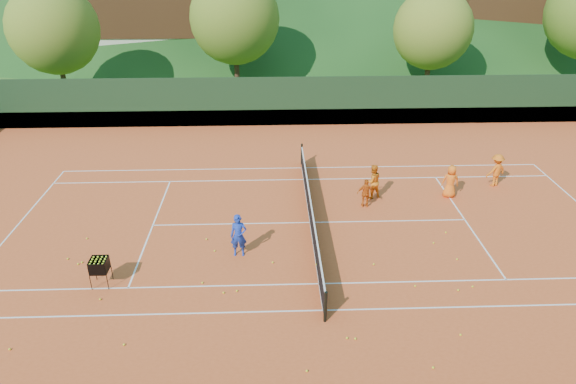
{
  "coord_description": "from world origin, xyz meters",
  "views": [
    {
      "loc": [
        -1.56,
        -18.12,
        10.58
      ],
      "look_at": [
        -0.91,
        0.0,
        1.43
      ],
      "focal_mm": 32.0,
      "sensor_mm": 36.0,
      "label": 1
    }
  ],
  "objects_px": {
    "coach": "(239,236)",
    "student_d": "(496,170)",
    "student_a": "(373,181)",
    "ball_hopper": "(99,266)",
    "student_c": "(450,181)",
    "student_b": "(366,193)",
    "chalet_right": "(509,0)",
    "tennis_net": "(311,212)"
  },
  "relations": [
    {
      "from": "coach",
      "to": "ball_hopper",
      "type": "bearing_deg",
      "value": -159.48
    },
    {
      "from": "student_b",
      "to": "tennis_net",
      "type": "height_order",
      "value": "student_b"
    },
    {
      "from": "student_d",
      "to": "chalet_right",
      "type": "bearing_deg",
      "value": -134.86
    },
    {
      "from": "student_c",
      "to": "tennis_net",
      "type": "xyz_separation_m",
      "value": [
        -6.37,
        -2.09,
        -0.26
      ]
    },
    {
      "from": "coach",
      "to": "student_d",
      "type": "xyz_separation_m",
      "value": [
        11.63,
        5.4,
        -0.04
      ]
    },
    {
      "from": "student_c",
      "to": "student_a",
      "type": "bearing_deg",
      "value": 6.35
    },
    {
      "from": "student_a",
      "to": "tennis_net",
      "type": "bearing_deg",
      "value": 17.82
    },
    {
      "from": "student_c",
      "to": "student_d",
      "type": "height_order",
      "value": "student_d"
    },
    {
      "from": "coach",
      "to": "tennis_net",
      "type": "relative_size",
      "value": 0.14
    },
    {
      "from": "coach",
      "to": "ball_hopper",
      "type": "xyz_separation_m",
      "value": [
        -4.52,
        -1.63,
        -0.07
      ]
    },
    {
      "from": "student_c",
      "to": "tennis_net",
      "type": "height_order",
      "value": "student_c"
    },
    {
      "from": "student_c",
      "to": "student_d",
      "type": "distance_m",
      "value": 2.7
    },
    {
      "from": "student_d",
      "to": "student_b",
      "type": "bearing_deg",
      "value": -6.06
    },
    {
      "from": "student_b",
      "to": "student_c",
      "type": "relative_size",
      "value": 0.85
    },
    {
      "from": "student_a",
      "to": "student_b",
      "type": "height_order",
      "value": "student_a"
    },
    {
      "from": "coach",
      "to": "tennis_net",
      "type": "bearing_deg",
      "value": 39.61
    },
    {
      "from": "ball_hopper",
      "to": "chalet_right",
      "type": "relative_size",
      "value": 0.08
    },
    {
      "from": "coach",
      "to": "student_d",
      "type": "distance_m",
      "value": 12.82
    },
    {
      "from": "student_d",
      "to": "ball_hopper",
      "type": "height_order",
      "value": "student_d"
    },
    {
      "from": "student_a",
      "to": "student_c",
      "type": "relative_size",
      "value": 1.04
    },
    {
      "from": "student_d",
      "to": "ball_hopper",
      "type": "relative_size",
      "value": 1.56
    },
    {
      "from": "student_b",
      "to": "ball_hopper",
      "type": "bearing_deg",
      "value": 32.5
    },
    {
      "from": "tennis_net",
      "to": "chalet_right",
      "type": "height_order",
      "value": "chalet_right"
    },
    {
      "from": "coach",
      "to": "student_a",
      "type": "relative_size",
      "value": 1.04
    },
    {
      "from": "ball_hopper",
      "to": "student_a",
      "type": "bearing_deg",
      "value": 30.58
    },
    {
      "from": "chalet_right",
      "to": "student_c",
      "type": "bearing_deg",
      "value": -116.03
    },
    {
      "from": "ball_hopper",
      "to": "chalet_right",
      "type": "bearing_deg",
      "value": 51.14
    },
    {
      "from": "student_d",
      "to": "student_c",
      "type": "bearing_deg",
      "value": 0.86
    },
    {
      "from": "coach",
      "to": "tennis_net",
      "type": "height_order",
      "value": "coach"
    },
    {
      "from": "student_b",
      "to": "chalet_right",
      "type": "xyz_separation_m",
      "value": [
        17.53,
        28.7,
        4.6
      ]
    },
    {
      "from": "coach",
      "to": "ball_hopper",
      "type": "distance_m",
      "value": 4.81
    },
    {
      "from": "student_d",
      "to": "student_a",
      "type": "bearing_deg",
      "value": -12.71
    },
    {
      "from": "student_c",
      "to": "student_d",
      "type": "bearing_deg",
      "value": -149.57
    },
    {
      "from": "coach",
      "to": "tennis_net",
      "type": "distance_m",
      "value": 3.59
    },
    {
      "from": "coach",
      "to": "student_a",
      "type": "height_order",
      "value": "coach"
    },
    {
      "from": "tennis_net",
      "to": "ball_hopper",
      "type": "bearing_deg",
      "value": -152.01
    },
    {
      "from": "tennis_net",
      "to": "student_c",
      "type": "bearing_deg",
      "value": 18.2
    },
    {
      "from": "chalet_right",
      "to": "student_d",
      "type": "bearing_deg",
      "value": -112.56
    },
    {
      "from": "coach",
      "to": "student_a",
      "type": "bearing_deg",
      "value": 38.39
    },
    {
      "from": "student_a",
      "to": "student_c",
      "type": "height_order",
      "value": "student_a"
    },
    {
      "from": "student_b",
      "to": "tennis_net",
      "type": "distance_m",
      "value": 2.79
    },
    {
      "from": "student_b",
      "to": "tennis_net",
      "type": "relative_size",
      "value": 0.11
    }
  ]
}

